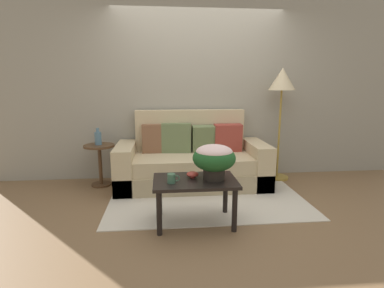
% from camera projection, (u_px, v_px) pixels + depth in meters
% --- Properties ---
extents(ground_plane, '(14.00, 14.00, 0.00)m').
position_uv_depth(ground_plane, '(208.00, 202.00, 3.72)').
color(ground_plane, brown).
extents(wall_back, '(6.40, 0.12, 2.71)m').
position_uv_depth(wall_back, '(198.00, 89.00, 4.57)').
color(wall_back, gray).
rests_on(wall_back, ground).
extents(area_rug, '(2.42, 1.67, 0.01)m').
position_uv_depth(area_rug, '(206.00, 196.00, 3.88)').
color(area_rug, beige).
rests_on(area_rug, ground).
extents(couch, '(2.10, 0.88, 1.05)m').
position_uv_depth(couch, '(192.00, 162.00, 4.30)').
color(couch, tan).
rests_on(couch, ground).
extents(coffee_table, '(0.85, 0.55, 0.48)m').
position_uv_depth(coffee_table, '(195.00, 187.00, 3.07)').
color(coffee_table, black).
rests_on(coffee_table, ground).
extents(side_table, '(0.42, 0.42, 0.59)m').
position_uv_depth(side_table, '(100.00, 158.00, 4.24)').
color(side_table, '#4C331E').
rests_on(side_table, ground).
extents(floor_lamp, '(0.38, 0.38, 1.66)m').
position_uv_depth(floor_lamp, '(282.00, 88.00, 4.37)').
color(floor_lamp, olive).
rests_on(floor_lamp, ground).
extents(potted_plant, '(0.44, 0.44, 0.36)m').
position_uv_depth(potted_plant, '(214.00, 158.00, 3.04)').
color(potted_plant, black).
rests_on(potted_plant, coffee_table).
extents(coffee_mug, '(0.12, 0.08, 0.09)m').
position_uv_depth(coffee_mug, '(172.00, 178.00, 2.94)').
color(coffee_mug, '#3D664C').
rests_on(coffee_mug, coffee_table).
extents(snack_bowl, '(0.12, 0.12, 0.06)m').
position_uv_depth(snack_bowl, '(193.00, 174.00, 3.11)').
color(snack_bowl, '#B2382D').
rests_on(snack_bowl, coffee_table).
extents(table_vase, '(0.09, 0.09, 0.24)m').
position_uv_depth(table_vase, '(98.00, 138.00, 4.19)').
color(table_vase, slate).
rests_on(table_vase, side_table).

